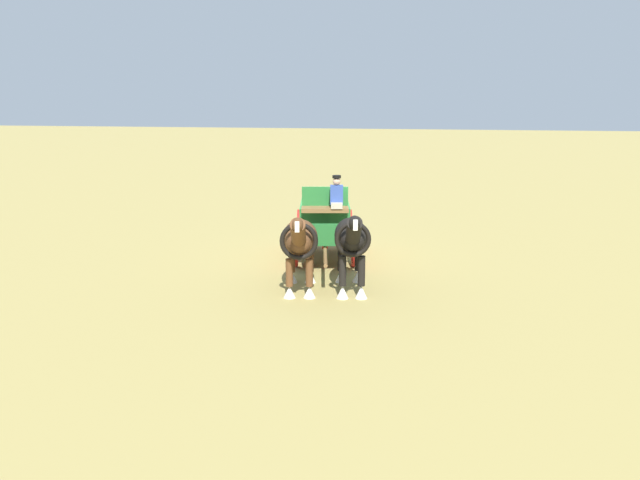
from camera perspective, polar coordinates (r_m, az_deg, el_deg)
ground_plane at (r=19.54m, az=0.43°, el=-1.67°), size 220.00×220.00×0.00m
show_wagon at (r=19.14m, az=0.45°, el=1.74°), size 5.56×2.52×2.76m
draft_horse_near at (r=15.76m, az=2.88°, el=0.05°), size 3.07×1.33×2.24m
draft_horse_off at (r=15.77m, az=-1.85°, el=-0.11°), size 2.94×1.35×2.19m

